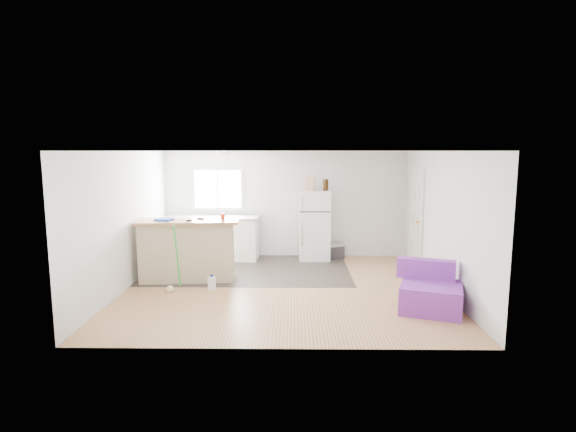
% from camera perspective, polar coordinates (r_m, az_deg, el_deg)
% --- Properties ---
extents(room, '(5.51, 5.01, 2.41)m').
position_cam_1_polar(room, '(7.79, -0.60, -0.64)').
color(room, '#8C5F3A').
rests_on(room, ground).
extents(vinyl_zone, '(4.05, 2.50, 0.00)m').
position_cam_1_polar(vinyl_zone, '(9.31, -4.91, -6.74)').
color(vinyl_zone, '#2D2721').
rests_on(vinyl_zone, floor).
extents(window, '(1.18, 0.06, 0.98)m').
position_cam_1_polar(window, '(10.36, -8.90, 3.41)').
color(window, white).
rests_on(window, back_wall).
extents(interior_door, '(0.11, 0.92, 2.10)m').
position_cam_1_polar(interior_door, '(9.69, 15.94, -0.31)').
color(interior_door, white).
rests_on(interior_door, right_wall).
extents(ceiling_fixture, '(0.30, 0.30, 0.07)m').
position_cam_1_polar(ceiling_fixture, '(9.00, -8.16, 7.88)').
color(ceiling_fixture, white).
rests_on(ceiling_fixture, ceiling).
extents(kitchen_cabinets, '(2.19, 0.79, 1.25)m').
position_cam_1_polar(kitchen_cabinets, '(10.21, -9.75, -2.68)').
color(kitchen_cabinets, white).
rests_on(kitchen_cabinets, floor).
extents(peninsula, '(1.91, 0.86, 1.14)m').
position_cam_1_polar(peninsula, '(8.61, -12.62, -4.20)').
color(peninsula, '#C2B38C').
rests_on(peninsula, floor).
extents(refrigerator, '(0.69, 0.66, 1.55)m').
position_cam_1_polar(refrigerator, '(10.00, 3.33, -1.16)').
color(refrigerator, white).
rests_on(refrigerator, floor).
extents(cooler, '(0.53, 0.45, 0.35)m').
position_cam_1_polar(cooler, '(10.21, 5.77, -4.41)').
color(cooler, '#2A2A2C').
rests_on(cooler, floor).
extents(purple_seat, '(1.10, 1.09, 0.72)m').
position_cam_1_polar(purple_seat, '(7.25, 17.61, -9.28)').
color(purple_seat, purple).
rests_on(purple_seat, floor).
extents(cleaner_jug, '(0.13, 0.09, 0.28)m').
position_cam_1_polar(cleaner_jug, '(8.02, -9.66, -8.40)').
color(cleaner_jug, white).
rests_on(cleaner_jug, floor).
extents(mop, '(0.19, 0.33, 1.18)m').
position_cam_1_polar(mop, '(8.02, -14.47, -7.71)').
color(mop, green).
rests_on(mop, floor).
extents(red_cup, '(0.10, 0.10, 0.12)m').
position_cam_1_polar(red_cup, '(8.43, -8.29, -0.04)').
color(red_cup, red).
rests_on(red_cup, peninsula).
extents(blue_tray, '(0.35, 0.29, 0.04)m').
position_cam_1_polar(blue_tray, '(8.54, -15.46, -0.43)').
color(blue_tray, '#1343B9').
rests_on(blue_tray, peninsula).
extents(tool_a, '(0.15, 0.09, 0.03)m').
position_cam_1_polar(tool_a, '(8.52, -11.03, -0.32)').
color(tool_a, black).
rests_on(tool_a, peninsula).
extents(tool_b, '(0.11, 0.06, 0.03)m').
position_cam_1_polar(tool_b, '(8.34, -12.46, -0.56)').
color(tool_b, black).
rests_on(tool_b, peninsula).
extents(cardboard_box, '(0.22, 0.14, 0.30)m').
position_cam_1_polar(cardboard_box, '(9.85, 2.82, 4.12)').
color(cardboard_box, tan).
rests_on(cardboard_box, refrigerator).
extents(bottle_left, '(0.08, 0.08, 0.25)m').
position_cam_1_polar(bottle_left, '(9.83, 4.66, 3.94)').
color(bottle_left, '#341E09').
rests_on(bottle_left, refrigerator).
extents(bottle_right, '(0.09, 0.09, 0.25)m').
position_cam_1_polar(bottle_right, '(9.92, 4.94, 3.98)').
color(bottle_right, '#341E09').
rests_on(bottle_right, refrigerator).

